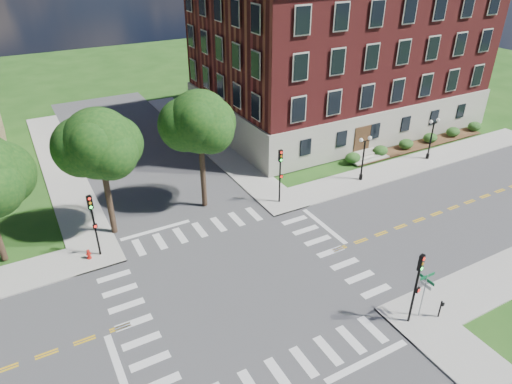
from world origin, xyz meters
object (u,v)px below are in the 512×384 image
street_sign_pole (425,287)px  push_button_post (441,308)px  traffic_signal_ne (280,169)px  traffic_signal_se (417,280)px  fire_hydrant (89,254)px  twin_lamp_east (431,137)px  twin_lamp_west (363,156)px  traffic_signal_nw (93,218)px

street_sign_pole → push_button_post: 1.90m
traffic_signal_ne → street_sign_pole: (0.29, -15.50, -0.88)m
traffic_signal_se → street_sign_pole: (0.86, 0.04, -0.88)m
traffic_signal_ne → fire_hydrant: (-15.83, -0.30, -2.72)m
twin_lamp_east → twin_lamp_west: bearing=-178.0°
traffic_signal_ne → push_button_post: 16.37m
twin_lamp_east → fire_hydrant: 33.68m
traffic_signal_ne → push_button_post: bearing=-85.6°
traffic_signal_se → push_button_post: traffic_signal_se is taller
twin_lamp_west → twin_lamp_east: size_ratio=1.00×
traffic_signal_ne → twin_lamp_east: (17.79, 0.16, -0.66)m
traffic_signal_ne → street_sign_pole: bearing=-88.9°
fire_hydrant → twin_lamp_west: bearing=0.4°
push_button_post → fire_hydrant: push_button_post is taller
traffic_signal_se → push_button_post: 3.06m
twin_lamp_west → fire_hydrant: bearing=-179.6°
traffic_signal_se → traffic_signal_nw: size_ratio=1.00×
traffic_signal_nw → twin_lamp_east: traffic_signal_nw is taller
traffic_signal_se → push_button_post: bearing=-18.5°
traffic_signal_ne → traffic_signal_nw: 15.05m
traffic_signal_ne → twin_lamp_west: 8.81m
traffic_signal_se → twin_lamp_west: 18.02m
traffic_signal_ne → push_button_post: traffic_signal_ne is taller
street_sign_pole → push_button_post: street_sign_pole is taller
traffic_signal_nw → push_button_post: (16.29, -15.96, -2.39)m
traffic_signal_nw → fire_hydrant: traffic_signal_nw is taller
traffic_signal_ne → traffic_signal_nw: (-15.04, -0.19, 0.00)m
fire_hydrant → traffic_signal_se: bearing=-45.0°
twin_lamp_west → fire_hydrant: size_ratio=5.64×
push_button_post → traffic_signal_nw: bearing=135.6°
traffic_signal_ne → fire_hydrant: traffic_signal_ne is taller
traffic_signal_se → twin_lamp_east: 24.16m
twin_lamp_west → street_sign_pole: bearing=-118.9°
traffic_signal_se → twin_lamp_west: (9.35, 15.39, -0.66)m
twin_lamp_east → push_button_post: 23.29m
traffic_signal_se → push_button_post: (1.82, -0.61, -2.39)m
twin_lamp_west → twin_lamp_east: 9.01m
twin_lamp_east → fire_hydrant: (-33.61, -0.46, -2.06)m
traffic_signal_se → fire_hydrant: (-15.26, 15.24, -2.72)m
traffic_signal_se → fire_hydrant: size_ratio=6.40×
traffic_signal_se → twin_lamp_east: size_ratio=1.13×
traffic_signal_ne → twin_lamp_east: bearing=0.5°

